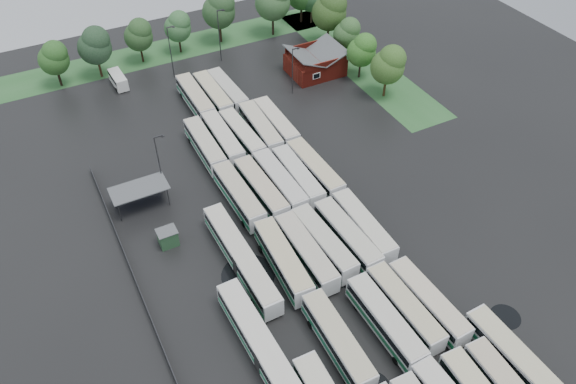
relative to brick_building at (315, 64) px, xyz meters
name	(u,v)px	position (x,y,z in m)	size (l,w,h in m)	color
ground	(316,265)	(-24.00, -42.77, -1.87)	(160.00, 160.00, 0.00)	black
brick_building	(315,64)	(0.00, 0.00, 0.00)	(10.07, 8.60, 5.39)	maroon
wash_shed	(139,189)	(-41.20, -20.74, 1.12)	(8.20, 4.20, 3.58)	#2D2D30
utility_hut	(168,237)	(-40.20, -30.17, -0.55)	(2.70, 2.20, 2.62)	#224728
grass_strip_north	(172,49)	(-22.00, 22.03, -1.86)	(80.00, 10.00, 0.01)	#2A5C2B
grass_strip_east	(358,61)	(10.00, 0.03, -1.86)	(10.00, 50.00, 0.01)	#2A5C2B
west_fence	(135,281)	(-46.20, -34.77, -1.27)	(0.10, 50.00, 1.20)	#2D2D30
bus_r1c0	(337,340)	(-28.25, -55.03, 0.11)	(3.02, 12.94, 3.58)	silver
bus_r1c2	(385,322)	(-21.96, -55.45, 0.11)	(2.86, 12.92, 3.59)	silver
bus_r1c3	(404,308)	(-18.76, -54.84, 0.06)	(2.90, 12.61, 3.50)	silver
bus_r1c4	(428,302)	(-15.72, -55.47, 0.06)	(3.18, 12.71, 3.51)	silver
bus_r2c0	(283,260)	(-28.37, -41.62, 0.17)	(3.47, 13.40, 3.70)	silver
bus_r2c1	(306,253)	(-25.06, -41.79, 0.14)	(2.83, 13.11, 3.65)	silver
bus_r2c2	(324,243)	(-22.13, -41.35, 0.10)	(3.28, 12.92, 3.57)	silver
bus_r2c3	(347,236)	(-18.72, -41.79, 0.13)	(3.15, 13.10, 3.62)	silver
bus_r2c4	(363,227)	(-15.77, -41.26, 0.10)	(2.92, 12.90, 3.58)	silver
bus_r3c0	(239,196)	(-28.45, -27.67, 0.14)	(2.99, 13.14, 3.64)	silver
bus_r3c1	(261,189)	(-25.01, -27.94, 0.13)	(3.14, 13.10, 3.63)	silver
bus_r3c2	(280,182)	(-21.87, -27.83, 0.15)	(2.97, 13.20, 3.66)	silver
bus_r3c3	(298,177)	(-18.85, -27.95, 0.08)	(2.88, 12.76, 3.54)	silver
bus_r3c4	(315,170)	(-15.76, -27.69, 0.14)	(3.17, 13.20, 3.65)	silver
bus_r4c0	(205,145)	(-28.51, -14.24, 0.10)	(2.88, 12.87, 3.57)	silver
bus_r4c1	(223,139)	(-25.30, -14.02, 0.13)	(3.01, 13.07, 3.62)	silver
bus_r4c2	(242,135)	(-22.06, -14.48, 0.06)	(3.08, 12.67, 3.50)	silver
bus_r4c3	(260,129)	(-18.63, -14.32, 0.14)	(3.32, 13.20, 3.65)	silver
bus_r4c4	(276,123)	(-15.63, -14.10, 0.09)	(2.83, 12.79, 3.55)	silver
bus_r5c1	(195,98)	(-25.06, -0.68, 0.15)	(2.89, 13.20, 3.67)	silver
bus_r5c2	(213,95)	(-21.82, -1.07, 0.10)	(2.84, 12.89, 3.58)	silver
bus_r5c3	(227,91)	(-18.99, -0.98, 0.07)	(3.14, 12.76, 3.53)	silver
artic_bus_west_b	(241,258)	(-33.01, -38.70, 0.09)	(2.98, 19.01, 3.52)	silver
artic_bus_west_c	(264,351)	(-36.32, -52.41, 0.15)	(3.31, 19.70, 3.64)	silver
artic_bus_east	(536,382)	(-11.99, -69.24, 0.13)	(3.33, 19.47, 3.60)	silver
minibus	(118,79)	(-35.51, 13.07, -0.46)	(2.44, 5.89, 2.53)	silver
tree_north_0	(54,57)	(-45.13, 18.23, 4.11)	(5.61, 5.61, 9.29)	black
tree_north_1	(95,45)	(-37.48, 17.97, 4.87)	(6.33, 6.33, 10.48)	#3B2516
tree_north_2	(139,34)	(-28.65, 19.82, 4.11)	(5.61, 5.61, 9.29)	black
tree_north_3	(178,26)	(-20.53, 20.01, 3.93)	(5.44, 5.44, 9.01)	black
tree_north_4	(220,9)	(-11.30, 20.30, 5.44)	(6.85, 6.85, 11.35)	black
tree_east_0	(389,64)	(7.54, -13.19, 4.73)	(6.19, 6.19, 10.26)	#3C2B14
tree_east_1	(363,50)	(7.01, -5.44, 4.02)	(5.52, 5.52, 9.14)	black
tree_east_2	(348,33)	(8.41, 2.10, 3.78)	(5.30, 5.30, 8.78)	#3A2114
tree_east_3	(330,10)	(8.32, 8.81, 5.74)	(7.14, 7.14, 11.82)	#382717
lamp_post_ne	(293,68)	(-7.22, -4.36, 3.43)	(1.41, 0.27, 9.13)	#2D2D30
lamp_post_nw	(160,161)	(-37.18, -19.46, 4.07)	(1.57, 0.31, 10.22)	#2D2D30
lamp_post_back_w	(171,49)	(-25.01, 11.29, 4.19)	(1.61, 0.31, 10.43)	#2D2D30
lamp_post_back_e	(220,32)	(-14.42, 12.93, 4.36)	(1.65, 0.32, 10.72)	#2D2D30
puddle_1	(504,374)	(-13.16, -66.41, -1.86)	(4.07, 4.07, 0.01)	black
puddle_2	(248,275)	(-32.80, -40.19, -1.86)	(7.10, 7.10, 0.01)	black
puddle_3	(345,278)	(-21.87, -46.51, -1.86)	(3.10, 3.10, 0.01)	black
puddle_4	(505,317)	(-7.53, -60.67, -1.86)	(3.77, 3.77, 0.01)	black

